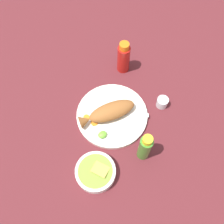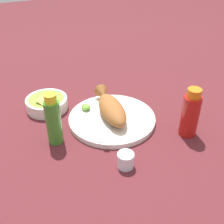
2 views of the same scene
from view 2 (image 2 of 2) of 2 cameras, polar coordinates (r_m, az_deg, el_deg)
ground_plane at (r=0.99m, az=0.00°, el=-1.81°), size 4.00×4.00×0.00m
main_plate at (r=0.99m, az=0.00°, el=-1.39°), size 0.30×0.30×0.02m
fried_fish at (r=0.98m, az=-0.25°, el=0.90°), size 0.25×0.10×0.06m
fork_near at (r=0.92m, az=-0.54°, el=-3.62°), size 0.16×0.11×0.00m
fork_far at (r=0.93m, az=-3.25°, el=-3.02°), size 0.18×0.05×0.00m
carrot_slice_near at (r=1.07m, az=-0.46°, el=2.46°), size 0.03×0.03×0.00m
carrot_slice_mid at (r=1.05m, az=-1.85°, el=1.56°), size 0.03×0.03×0.00m
lime_wedge_main at (r=1.02m, az=-5.34°, el=0.99°), size 0.04×0.03×0.02m
hot_sauce_bottle_red at (r=0.92m, az=15.64°, el=-0.37°), size 0.06×0.06×0.17m
hot_sauce_bottle_green at (r=0.88m, az=-11.82°, el=-1.69°), size 0.05×0.05×0.17m
salt_cup at (r=0.81m, az=2.77°, el=-9.89°), size 0.05×0.05×0.05m
guacamole_bowl at (r=1.07m, az=-13.09°, el=1.83°), size 0.15×0.15×0.06m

